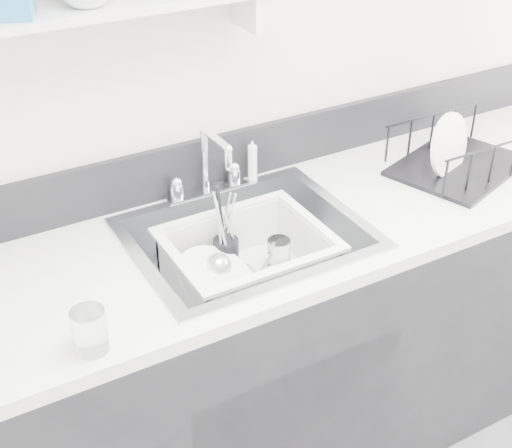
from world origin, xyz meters
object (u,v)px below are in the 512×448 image
sink (247,261)px  wash_tub (248,262)px  dish_rack (461,148)px  counter_run (248,358)px

sink → wash_tub: bearing=-116.7°
sink → wash_tub: 0.02m
wash_tub → dish_rack: dish_rack is taller
counter_run → sink: (0.00, 0.00, 0.37)m
sink → wash_tub: (-0.01, -0.02, 0.01)m
wash_tub → counter_run: bearing=63.3°
counter_run → sink: sink is taller
dish_rack → wash_tub: bearing=163.3°
counter_run → dish_rack: bearing=0.4°
counter_run → wash_tub: bearing=-116.7°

